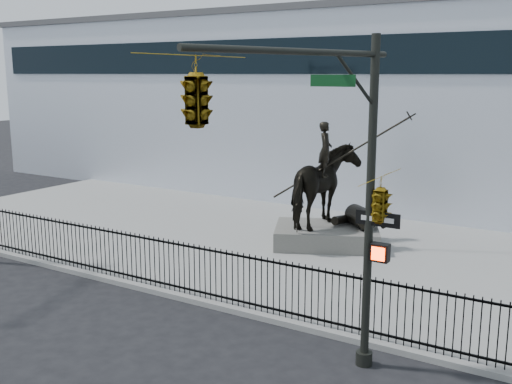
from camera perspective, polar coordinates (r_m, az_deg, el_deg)
The scene contains 7 objects.
ground at distance 17.16m, azimuth -12.73°, elevation -10.35°, with size 120.00×120.00×0.00m, color black.
plaza at distance 22.38m, azimuth -0.15°, elevation -4.74°, with size 30.00×12.00×0.15m, color gray.
building at distance 33.33m, azimuth 11.79°, elevation 8.02°, with size 44.00×14.00×9.00m, color white.
picket_fence at distance 17.71m, azimuth -10.03°, elevation -6.45°, with size 22.10×0.10×1.50m.
statue_plinth at distance 21.76m, azimuth 6.73°, elevation -4.14°, with size 3.64×2.50×0.68m, color #5A5752.
equestrian_statue at distance 21.36m, azimuth 7.02°, elevation 0.43°, with size 4.26×3.65×3.95m.
traffic_signal_right at distance 10.58m, azimuth 4.04°, elevation 3.70°, with size 2.17×6.86×7.00m.
Camera 1 is at (11.30, -11.30, 6.23)m, focal length 42.00 mm.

